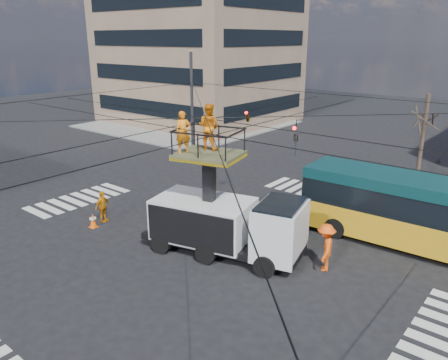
% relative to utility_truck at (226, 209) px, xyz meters
% --- Properties ---
extents(ground, '(120.00, 120.00, 0.00)m').
position_rel_utility_truck_xyz_m(ground, '(-0.92, -0.19, -2.08)').
color(ground, black).
rests_on(ground, ground).
extents(sidewalk_nw, '(18.00, 18.00, 0.12)m').
position_rel_utility_truck_xyz_m(sidewalk_nw, '(-21.92, 20.81, -2.02)').
color(sidewalk_nw, slate).
rests_on(sidewalk_nw, ground).
extents(crosswalks, '(22.40, 22.40, 0.02)m').
position_rel_utility_truck_xyz_m(crosswalks, '(-0.92, -0.19, -2.07)').
color(crosswalks, silver).
rests_on(crosswalks, ground).
extents(overhead_network, '(24.24, 24.24, 8.00)m').
position_rel_utility_truck_xyz_m(overhead_network, '(-0.99, 0.21, 2.21)').
color(overhead_network, '#2D2D30').
rests_on(overhead_network, ground).
extents(tree_a, '(2.00, 2.00, 6.00)m').
position_rel_utility_truck_xyz_m(tree_a, '(4.08, 13.31, 2.55)').
color(tree_a, '#382B21').
rests_on(tree_a, ground).
extents(utility_truck, '(7.35, 3.98, 6.43)m').
position_rel_utility_truck_xyz_m(utility_truck, '(0.00, 0.00, 0.00)').
color(utility_truck, black).
rests_on(utility_truck, ground).
extents(city_bus, '(12.05, 3.05, 3.20)m').
position_rel_utility_truck_xyz_m(city_bus, '(7.13, 5.78, -0.35)').
color(city_bus, gold).
rests_on(city_bus, ground).
extents(traffic_cone, '(0.36, 0.36, 0.73)m').
position_rel_utility_truck_xyz_m(traffic_cone, '(-6.88, -2.02, -1.72)').
color(traffic_cone, '#FF5B0A').
rests_on(traffic_cone, ground).
extents(worker_ground, '(0.56, 1.02, 1.65)m').
position_rel_utility_truck_xyz_m(worker_ground, '(-7.05, -1.26, -1.25)').
color(worker_ground, orange).
rests_on(worker_ground, ground).
extents(flagger, '(1.17, 1.47, 1.99)m').
position_rel_utility_truck_xyz_m(flagger, '(4.00, 1.40, -1.08)').
color(flagger, '#FF5310').
rests_on(flagger, ground).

